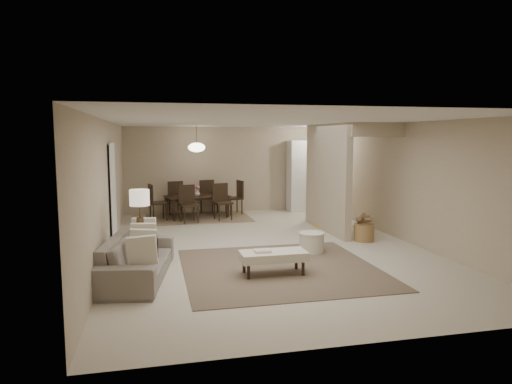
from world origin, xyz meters
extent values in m
plane|color=beige|center=(0.00, 0.00, 0.00)|extent=(9.00, 9.00, 0.00)
plane|color=white|center=(0.00, 0.00, 2.50)|extent=(9.00, 9.00, 0.00)
plane|color=tan|center=(0.00, 4.50, 1.25)|extent=(6.00, 0.00, 6.00)
plane|color=tan|center=(-3.00, 0.00, 1.25)|extent=(0.00, 9.00, 9.00)
plane|color=tan|center=(3.00, 0.00, 1.25)|extent=(0.00, 9.00, 9.00)
cube|color=tan|center=(1.80, 1.25, 1.25)|extent=(0.15, 2.50, 2.50)
cube|color=black|center=(-2.97, 0.60, 1.02)|extent=(0.04, 0.90, 2.04)
cube|color=white|center=(2.35, 4.15, 1.05)|extent=(1.20, 0.55, 2.10)
cylinder|color=white|center=(2.30, 3.20, 2.46)|extent=(0.44, 0.44, 0.05)
cube|color=brown|center=(-0.13, -1.59, 0.01)|extent=(3.20, 3.20, 0.01)
imported|color=gray|center=(-2.45, -1.59, 0.32)|extent=(2.33, 1.21, 0.65)
cube|color=beige|center=(-0.33, -1.89, 0.31)|extent=(1.07, 0.50, 0.14)
cylinder|color=black|center=(-0.78, -2.07, 0.12)|extent=(0.05, 0.05, 0.24)
cylinder|color=black|center=(0.11, -2.07, 0.12)|extent=(0.05, 0.05, 0.24)
cylinder|color=black|center=(-0.78, -1.72, 0.12)|extent=(0.05, 0.05, 0.24)
cylinder|color=black|center=(0.11, -1.72, 0.12)|extent=(0.05, 0.05, 0.24)
cube|color=black|center=(-2.40, -1.21, 0.30)|extent=(0.55, 0.55, 0.59)
cylinder|color=#4B3620|center=(-2.40, -1.21, 0.74)|extent=(0.12, 0.12, 0.30)
cylinder|color=#4B3620|center=(-2.40, -1.21, 1.02)|extent=(0.03, 0.03, 0.26)
cylinder|color=beige|center=(-2.40, -1.21, 1.22)|extent=(0.32, 0.32, 0.26)
cylinder|color=beige|center=(0.74, -0.69, 0.19)|extent=(0.50, 0.50, 0.39)
cylinder|color=brown|center=(2.16, 0.00, 0.18)|extent=(0.49, 0.49, 0.36)
cube|color=#78624A|center=(-1.00, 3.70, 0.01)|extent=(2.80, 2.10, 0.01)
imported|color=black|center=(-1.00, 3.70, 0.30)|extent=(1.85, 1.29, 0.59)
imported|color=white|center=(-1.00, 3.70, 0.67)|extent=(0.16, 0.16, 0.15)
cube|color=yellow|center=(2.15, 1.70, 0.01)|extent=(0.95, 0.61, 0.01)
cylinder|color=#4B3620|center=(-1.00, 3.70, 2.25)|extent=(0.02, 0.02, 0.50)
ellipsoid|color=#FFEAC6|center=(-1.00, 3.70, 1.92)|extent=(0.46, 0.46, 0.25)
camera|label=1|loc=(-2.17, -8.76, 2.19)|focal=32.00mm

